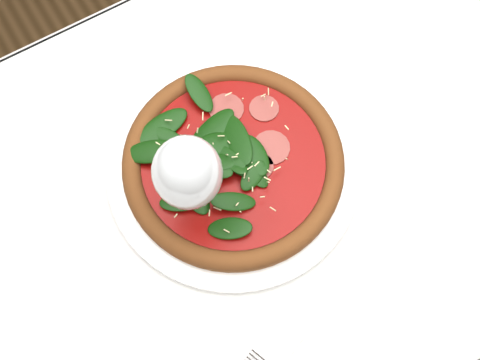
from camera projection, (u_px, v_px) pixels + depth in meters
ground at (256, 266)px, 1.54m from camera, size 6.00×6.00×0.00m
dining_table at (266, 186)px, 0.93m from camera, size 1.21×0.81×0.75m
plate at (233, 166)px, 0.83m from camera, size 0.39×0.39×0.02m
pizza at (233, 160)px, 0.81m from camera, size 0.36×0.36×0.04m
wine_glass at (188, 174)px, 0.66m from camera, size 0.09×0.09×0.22m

